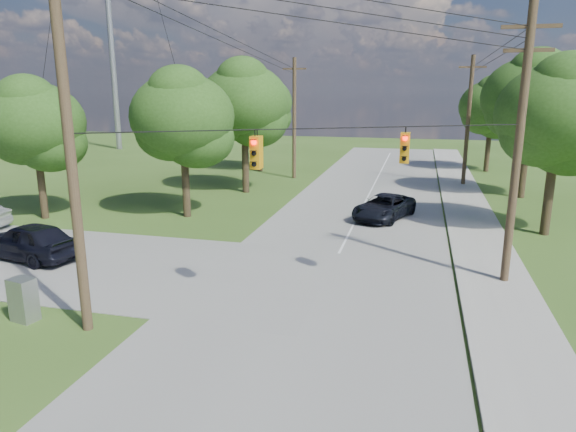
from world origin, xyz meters
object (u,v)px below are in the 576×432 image
(pole_sw, at_px, (68,132))
(pole_north_e, at_px, (468,120))
(pole_ne, at_px, (519,144))
(car_cross_dark, at_px, (29,241))
(car_main_north, at_px, (384,207))
(control_cabinet, at_px, (23,300))
(pole_north_w, at_px, (294,118))

(pole_sw, distance_m, pole_north_e, 32.55)
(pole_ne, distance_m, car_cross_dark, 20.85)
(pole_ne, xyz_separation_m, car_main_north, (-5.36, 9.29, -4.74))
(pole_north_e, relative_size, car_cross_dark, 2.01)
(control_cabinet, bearing_deg, pole_ne, 37.13)
(pole_north_w, xyz_separation_m, car_main_north, (8.54, -12.71, -4.40))
(car_cross_dark, bearing_deg, car_main_north, 139.16)
(pole_north_e, xyz_separation_m, control_cabinet, (-15.88, -29.56, -4.40))
(control_cabinet, bearing_deg, pole_sw, 10.82)
(pole_ne, bearing_deg, car_cross_dark, -173.78)
(pole_ne, bearing_deg, control_cabinet, -154.53)
(pole_sw, xyz_separation_m, car_cross_dark, (-6.72, 5.39, -5.35))
(pole_sw, distance_m, car_cross_dark, 10.15)
(pole_sw, xyz_separation_m, control_cabinet, (-2.38, 0.04, -5.50))
(car_cross_dark, xyz_separation_m, control_cabinet, (4.34, -5.36, -0.15))
(pole_sw, relative_size, pole_north_w, 1.20)
(pole_north_w, distance_m, car_main_north, 15.93)
(pole_north_w, bearing_deg, pole_ne, -57.71)
(pole_north_e, bearing_deg, pole_ne, -90.00)
(pole_north_w, xyz_separation_m, control_cabinet, (-1.98, -29.56, -4.40))
(pole_north_e, bearing_deg, car_cross_dark, -129.88)
(car_main_north, bearing_deg, pole_sw, -96.22)
(pole_north_e, bearing_deg, pole_north_w, 180.00)
(pole_north_w, distance_m, car_cross_dark, 25.38)
(car_cross_dark, relative_size, car_main_north, 0.98)
(car_cross_dark, height_order, control_cabinet, car_cross_dark)
(pole_ne, height_order, car_main_north, pole_ne)
(pole_north_w, relative_size, car_main_north, 1.98)
(pole_sw, relative_size, car_main_north, 2.38)
(pole_sw, relative_size, car_cross_dark, 2.42)
(pole_ne, xyz_separation_m, pole_north_e, (-0.00, 22.00, -0.34))
(pole_north_e, relative_size, control_cabinet, 6.85)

